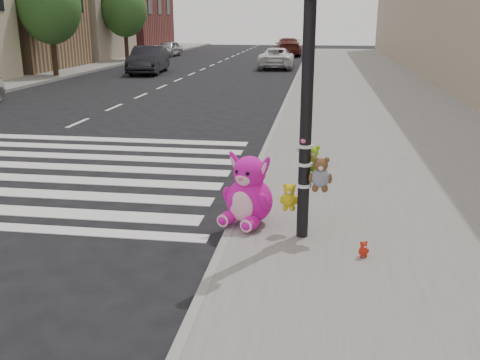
% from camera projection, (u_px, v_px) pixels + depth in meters
% --- Properties ---
extents(ground, '(120.00, 120.00, 0.00)m').
position_uv_depth(ground, '(72.00, 294.00, 6.22)').
color(ground, black).
rests_on(ground, ground).
extents(sidewalk_near, '(7.00, 80.00, 0.14)m').
position_uv_depth(sidewalk_near, '(398.00, 130.00, 14.97)').
color(sidewalk_near, slate).
rests_on(sidewalk_near, ground).
extents(curb_edge, '(0.12, 80.00, 0.15)m').
position_uv_depth(curb_edge, '(276.00, 126.00, 15.45)').
color(curb_edge, gray).
rests_on(curb_edge, ground).
extents(bld_far_c, '(6.00, 8.00, 8.00)m').
position_uv_depth(bld_far_c, '(14.00, 2.00, 31.83)').
color(bld_far_c, '#8D6D4B').
rests_on(bld_far_c, ground).
extents(bld_far_e, '(6.00, 10.00, 9.00)m').
position_uv_depth(bld_far_e, '(128.00, 2.00, 50.61)').
color(bld_far_e, brown).
rests_on(bld_far_e, ground).
extents(signal_pole, '(0.72, 0.50, 4.00)m').
position_uv_depth(signal_pole, '(308.00, 126.00, 7.07)').
color(signal_pole, black).
rests_on(signal_pole, sidewalk_near).
extents(tree_far_b, '(3.20, 3.20, 5.44)m').
position_uv_depth(tree_far_b, '(50.00, 6.00, 27.54)').
color(tree_far_b, '#382619').
rests_on(tree_far_b, sidewalk_far).
extents(tree_far_c, '(3.20, 3.20, 5.44)m').
position_uv_depth(tree_far_c, '(124.00, 10.00, 37.95)').
color(tree_far_c, '#382619').
rests_on(tree_far_c, sidewalk_far).
extents(pink_bunny, '(0.91, 0.98, 1.09)m').
position_uv_depth(pink_bunny, '(248.00, 195.00, 7.85)').
color(pink_bunny, '#DE12AC').
rests_on(pink_bunny, sidewalk_near).
extents(red_teddy, '(0.18, 0.15, 0.22)m').
position_uv_depth(red_teddy, '(363.00, 249.00, 6.82)').
color(red_teddy, red).
rests_on(red_teddy, sidewalk_near).
extents(car_dark_far, '(2.10, 4.84, 1.55)m').
position_uv_depth(car_dark_far, '(148.00, 60.00, 30.65)').
color(car_dark_far, black).
rests_on(car_dark_far, ground).
extents(car_white_near, '(2.28, 4.70, 1.29)m').
position_uv_depth(car_white_near, '(277.00, 58.00, 33.80)').
color(car_white_near, white).
rests_on(car_white_near, ground).
extents(car_maroon_near, '(2.62, 5.29, 1.48)m').
position_uv_depth(car_maroon_near, '(288.00, 47.00, 45.08)').
color(car_maroon_near, '#551E18').
rests_on(car_maroon_near, ground).
extents(car_silver_deep, '(1.85, 3.85, 1.27)m').
position_uv_depth(car_silver_deep, '(168.00, 49.00, 44.33)').
color(car_silver_deep, '#A3A3A7').
rests_on(car_silver_deep, ground).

